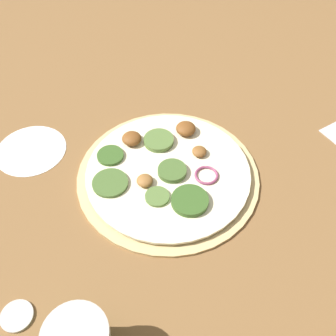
# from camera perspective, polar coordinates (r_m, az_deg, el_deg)

# --- Properties ---
(ground_plane) EXTENTS (3.00, 3.00, 0.00)m
(ground_plane) POSITION_cam_1_polar(r_m,az_deg,el_deg) (0.57, -0.00, -1.19)
(ground_plane) COLOR brown
(pizza) EXTENTS (0.26, 0.26, 0.03)m
(pizza) POSITION_cam_1_polar(r_m,az_deg,el_deg) (0.57, -0.13, -0.61)
(pizza) COLOR #D6B77A
(pizza) RESTS_ON ground_plane
(loose_cap) EXTENTS (0.04, 0.04, 0.01)m
(loose_cap) POSITION_cam_1_polar(r_m,az_deg,el_deg) (0.50, -21.14, -19.33)
(loose_cap) COLOR beige
(loose_cap) RESTS_ON ground_plane
(flour_patch) EXTENTS (0.11, 0.11, 0.00)m
(flour_patch) POSITION_cam_1_polar(r_m,az_deg,el_deg) (0.64, -19.26, 2.48)
(flour_patch) COLOR white
(flour_patch) RESTS_ON ground_plane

